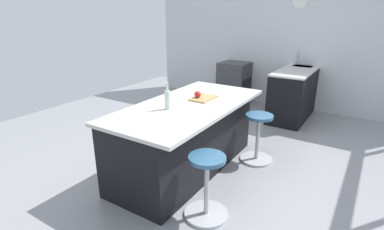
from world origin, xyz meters
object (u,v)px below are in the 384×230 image
(stool_middle, at_px, (207,189))
(stool_by_window, at_px, (258,139))
(apple_red, at_px, (198,94))
(water_bottle, at_px, (167,99))
(cutting_board, at_px, (203,98))
(oven_range, at_px, (234,82))
(kitchen_island, at_px, (186,136))

(stool_middle, bearing_deg, stool_by_window, 180.00)
(apple_red, distance_m, water_bottle, 0.54)
(cutting_board, height_order, apple_red, apple_red)
(oven_range, height_order, water_bottle, water_bottle)
(stool_middle, bearing_deg, oven_range, -158.90)
(kitchen_island, height_order, stool_by_window, kitchen_island)
(stool_by_window, xyz_separation_m, cutting_board, (0.41, -0.62, 0.58))
(kitchen_island, height_order, water_bottle, water_bottle)
(stool_middle, relative_size, cutting_board, 1.84)
(oven_range, relative_size, cutting_board, 2.46)
(water_bottle, bearing_deg, apple_red, 171.99)
(kitchen_island, bearing_deg, cutting_board, 162.83)
(cutting_board, bearing_deg, water_bottle, -12.83)
(water_bottle, bearing_deg, stool_middle, 62.17)
(oven_range, relative_size, stool_middle, 1.34)
(kitchen_island, relative_size, water_bottle, 7.01)
(stool_middle, distance_m, water_bottle, 1.10)
(stool_middle, xyz_separation_m, cutting_board, (-0.98, -0.62, 0.58))
(kitchen_island, distance_m, apple_red, 0.55)
(apple_red, bearing_deg, stool_middle, 35.96)
(oven_range, xyz_separation_m, cutting_board, (2.78, 0.83, 0.45))
(oven_range, xyz_separation_m, kitchen_island, (3.06, 0.74, 0.00))
(oven_range, relative_size, stool_by_window, 1.34)
(apple_red, bearing_deg, cutting_board, 129.75)
(stool_by_window, height_order, apple_red, apple_red)
(stool_by_window, relative_size, apple_red, 7.78)
(apple_red, xyz_separation_m, water_bottle, (0.53, -0.08, 0.06))
(stool_by_window, distance_m, water_bottle, 1.42)
(cutting_board, distance_m, apple_red, 0.09)
(stool_middle, bearing_deg, cutting_board, -147.73)
(kitchen_island, height_order, stool_middle, kitchen_island)
(kitchen_island, relative_size, stool_by_window, 3.32)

